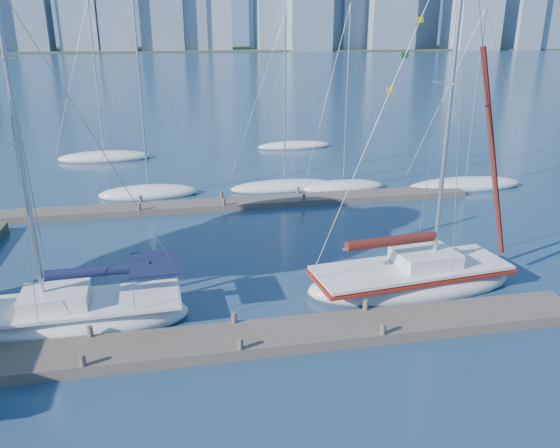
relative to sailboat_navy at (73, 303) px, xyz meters
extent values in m
plane|color=navy|center=(5.75, -2.44, -0.97)|extent=(700.00, 700.00, 0.00)
cube|color=brown|center=(5.75, -2.44, -0.77)|extent=(26.00, 2.00, 0.40)
cube|color=brown|center=(7.75, 13.56, -0.79)|extent=(30.00, 1.80, 0.36)
cube|color=#38472D|center=(5.75, 317.56, -0.97)|extent=(800.00, 100.00, 1.50)
ellipsoid|color=silver|center=(0.00, 0.00, -0.72)|extent=(8.45, 3.05, 1.47)
cube|color=silver|center=(0.00, 0.00, -0.04)|extent=(7.83, 2.81, 0.12)
cube|color=silver|center=(-0.58, -0.02, 0.30)|extent=(2.41, 1.87, 0.54)
cylinder|color=silver|center=(-0.97, -0.04, 5.51)|extent=(0.18, 0.18, 10.99)
cylinder|color=silver|center=(1.00, 0.04, 1.08)|extent=(3.96, 0.25, 0.10)
cylinder|color=#111438|center=(1.00, 0.04, 1.18)|extent=(3.65, 0.53, 0.39)
cube|color=#111438|center=(3.00, 0.11, 1.28)|extent=(1.84, 2.39, 0.08)
ellipsoid|color=silver|center=(13.49, 0.55, -0.70)|extent=(9.26, 3.94, 1.58)
cube|color=silver|center=(13.49, 0.55, 0.03)|extent=(8.57, 3.63, 0.13)
cube|color=silver|center=(14.11, 0.62, 0.40)|extent=(2.72, 2.18, 0.58)
cylinder|color=silver|center=(14.53, 0.67, 6.83)|extent=(0.19, 0.19, 13.50)
cylinder|color=silver|center=(12.42, 0.43, 1.24)|extent=(4.24, 0.59, 0.11)
cylinder|color=#4A1610|center=(12.42, 0.43, 1.34)|extent=(3.94, 0.86, 0.42)
cube|color=maroon|center=(13.49, 0.55, -0.15)|extent=(8.77, 3.77, 0.11)
ellipsoid|color=silver|center=(2.14, 16.86, -0.77)|extent=(6.78, 3.36, 1.10)
cylinder|color=silver|center=(2.14, 16.86, 5.68)|extent=(0.12, 0.12, 11.30)
ellipsoid|color=silver|center=(11.33, 16.73, -0.79)|extent=(7.74, 3.00, 0.99)
cylinder|color=silver|center=(11.33, 16.73, 5.16)|extent=(0.11, 0.11, 10.47)
ellipsoid|color=silver|center=(15.32, 15.94, -0.79)|extent=(6.10, 2.95, 0.95)
cylinder|color=silver|center=(15.32, 15.94, 5.48)|extent=(0.10, 0.10, 11.16)
ellipsoid|color=silver|center=(23.78, 14.60, -0.76)|extent=(8.63, 3.82, 1.14)
cylinder|color=silver|center=(23.78, 14.60, 5.47)|extent=(0.12, 0.12, 10.80)
ellipsoid|color=silver|center=(-1.88, 28.61, -0.76)|extent=(7.99, 4.35, 1.14)
cylinder|color=silver|center=(-1.88, 28.61, 5.92)|extent=(0.12, 0.12, 11.70)
ellipsoid|color=silver|center=(15.06, 30.50, -0.80)|extent=(7.11, 4.38, 0.94)
cylinder|color=silver|center=(15.06, 30.50, 4.97)|extent=(0.10, 0.10, 10.17)
cube|color=#868FA1|center=(-41.80, 306.99, 20.08)|extent=(14.17, 17.61, 42.10)
cube|color=gray|center=(-20.20, 282.49, 17.64)|extent=(16.62, 19.81, 37.20)
cube|color=slate|center=(1.53, 284.24, 15.52)|extent=(21.23, 16.86, 32.98)
cube|color=slate|center=(152.80, 307.08, 23.75)|extent=(16.37, 17.52, 49.44)
cube|color=#868FA1|center=(169.83, 276.50, 21.30)|extent=(23.97, 23.94, 44.53)
cube|color=gray|center=(200.24, 276.62, 17.71)|extent=(14.57, 21.38, 37.36)
camera|label=1|loc=(4.03, -19.00, 9.44)|focal=35.00mm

